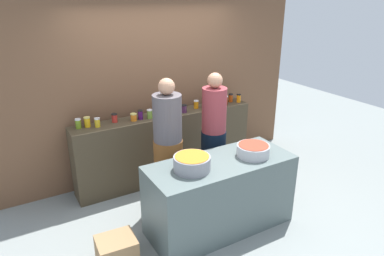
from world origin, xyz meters
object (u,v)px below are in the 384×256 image
(cooking_pot_left, at_px, (192,163))
(preserve_jar_8, at_px, (184,109))
(preserve_jar_4, at_px, (134,117))
(preserve_jar_6, at_px, (150,114))
(preserve_jar_1, at_px, (87,122))
(cook_in_cap, at_px, (213,142))
(preserve_jar_0, at_px, (78,124))
(preserve_jar_5, at_px, (140,115))
(preserve_jar_11, at_px, (217,102))
(preserve_jar_14, at_px, (239,98))
(preserve_jar_7, at_px, (157,111))
(preserve_jar_2, at_px, (97,122))
(cooking_pot_center, at_px, (253,150))
(preserve_jar_10, at_px, (205,105))
(cook_with_tongs, at_px, (168,152))
(bread_crate, at_px, (117,250))
(preserve_jar_9, at_px, (196,104))
(preserve_jar_13, at_px, (231,98))
(preserve_jar_12, at_px, (225,100))
(preserve_jar_3, at_px, (115,118))

(cooking_pot_left, bearing_deg, preserve_jar_8, 64.38)
(preserve_jar_4, xyz_separation_m, preserve_jar_6, (0.23, -0.01, 0.01))
(preserve_jar_1, distance_m, cook_in_cap, 1.66)
(preserve_jar_0, bearing_deg, preserve_jar_5, -5.30)
(preserve_jar_11, bearing_deg, preserve_jar_14, -0.47)
(preserve_jar_7, bearing_deg, preserve_jar_5, -164.85)
(preserve_jar_2, distance_m, preserve_jar_11, 1.82)
(preserve_jar_6, xyz_separation_m, cooking_pot_center, (0.67, -1.41, -0.14))
(preserve_jar_4, relative_size, preserve_jar_10, 1.02)
(preserve_jar_11, relative_size, cook_with_tongs, 0.08)
(preserve_jar_0, relative_size, cooking_pot_center, 0.34)
(preserve_jar_1, distance_m, preserve_jar_8, 1.36)
(preserve_jar_6, distance_m, cook_with_tongs, 0.73)
(preserve_jar_8, bearing_deg, preserve_jar_0, 175.27)
(cooking_pot_left, bearing_deg, cook_with_tongs, 85.21)
(preserve_jar_2, bearing_deg, preserve_jar_7, 4.63)
(preserve_jar_1, distance_m, preserve_jar_11, 1.94)
(preserve_jar_1, relative_size, preserve_jar_14, 1.05)
(bread_crate, bearing_deg, preserve_jar_14, 27.32)
(preserve_jar_1, height_order, cook_with_tongs, cook_with_tongs)
(cooking_pot_left, distance_m, cook_with_tongs, 0.71)
(preserve_jar_9, xyz_separation_m, cook_with_tongs, (-0.84, -0.73, -0.29))
(preserve_jar_11, distance_m, preserve_jar_13, 0.32)
(preserve_jar_4, xyz_separation_m, cooking_pot_left, (0.11, -1.37, -0.12))
(preserve_jar_9, xyz_separation_m, cooking_pot_center, (-0.11, -1.47, -0.14))
(preserve_jar_5, xyz_separation_m, cooking_pot_center, (0.79, -1.44, -0.14))
(preserve_jar_4, xyz_separation_m, preserve_jar_7, (0.38, 0.09, 0.00))
(preserve_jar_4, bearing_deg, preserve_jar_8, -2.58)
(preserve_jar_9, xyz_separation_m, bread_crate, (-1.77, -1.37, -0.94))
(preserve_jar_2, bearing_deg, preserve_jar_8, -2.33)
(cooking_pot_left, bearing_deg, preserve_jar_11, 47.97)
(preserve_jar_9, distance_m, preserve_jar_12, 0.49)
(preserve_jar_0, relative_size, preserve_jar_4, 1.24)
(preserve_jar_3, distance_m, cook_in_cap, 1.36)
(preserve_jar_6, bearing_deg, cooking_pot_left, -94.85)
(preserve_jar_0, relative_size, cook_with_tongs, 0.08)
(preserve_jar_7, relative_size, preserve_jar_14, 0.83)
(preserve_jar_1, xyz_separation_m, preserve_jar_4, (0.60, -0.08, -0.02))
(preserve_jar_2, xyz_separation_m, bread_crate, (-0.27, -1.34, -0.94))
(preserve_jar_5, xyz_separation_m, preserve_jar_9, (0.90, 0.03, -0.00))
(preserve_jar_1, bearing_deg, preserve_jar_5, -5.89)
(preserve_jar_5, height_order, preserve_jar_6, preserve_jar_5)
(preserve_jar_0, xyz_separation_m, bread_crate, (-0.05, -1.41, -0.94))
(preserve_jar_12, bearing_deg, preserve_jar_1, 177.40)
(preserve_jar_14, xyz_separation_m, cook_with_tongs, (-1.57, -0.66, -0.30))
(preserve_jar_7, relative_size, preserve_jar_9, 0.88)
(preserve_jar_12, bearing_deg, cooking_pot_left, -135.28)
(preserve_jar_2, distance_m, preserve_jar_6, 0.72)
(preserve_jar_5, height_order, preserve_jar_12, preserve_jar_12)
(preserve_jar_7, height_order, preserve_jar_11, preserve_jar_11)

